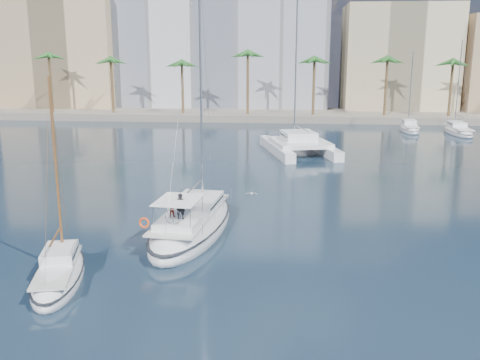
# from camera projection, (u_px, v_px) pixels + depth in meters

# --- Properties ---
(ground) EXTENTS (160.00, 160.00, 0.00)m
(ground) POSITION_uv_depth(u_px,v_px,m) (260.00, 226.00, 36.46)
(ground) COLOR black
(ground) RESTS_ON ground
(quay) EXTENTS (120.00, 14.00, 1.20)m
(quay) POSITION_uv_depth(u_px,v_px,m) (278.00, 115.00, 95.40)
(quay) COLOR gray
(quay) RESTS_ON ground
(building_modern) EXTENTS (42.00, 16.00, 28.00)m
(building_modern) POSITION_uv_depth(u_px,v_px,m) (219.00, 39.00, 104.95)
(building_modern) COLOR silver
(building_modern) RESTS_ON ground
(building_tan_left) EXTENTS (22.00, 14.00, 22.00)m
(building_tan_left) POSITION_uv_depth(u_px,v_px,m) (65.00, 55.00, 104.39)
(building_tan_left) COLOR tan
(building_tan_left) RESTS_ON ground
(building_beige) EXTENTS (20.00, 14.00, 20.00)m
(building_beige) POSITION_uv_depth(u_px,v_px,m) (398.00, 61.00, 100.01)
(building_beige) COLOR beige
(building_beige) RESTS_ON ground
(palm_left) EXTENTS (3.60, 3.60, 12.30)m
(palm_left) POSITION_uv_depth(u_px,v_px,m) (82.00, 60.00, 92.24)
(palm_left) COLOR brown
(palm_left) RESTS_ON ground
(palm_centre) EXTENTS (3.60, 3.60, 12.30)m
(palm_centre) POSITION_uv_depth(u_px,v_px,m) (279.00, 60.00, 89.27)
(palm_centre) COLOR brown
(palm_centre) RESTS_ON ground
(main_sloop) EXTENTS (5.41, 13.35, 19.30)m
(main_sloop) POSITION_uv_depth(u_px,v_px,m) (192.00, 225.00, 34.93)
(main_sloop) COLOR white
(main_sloop) RESTS_ON ground
(small_sloop) EXTENTS (4.16, 8.00, 10.99)m
(small_sloop) POSITION_uv_depth(u_px,v_px,m) (59.00, 274.00, 27.50)
(small_sloop) COLOR white
(small_sloop) RESTS_ON ground
(catamaran) EXTENTS (9.70, 14.36, 19.00)m
(catamaran) POSITION_uv_depth(u_px,v_px,m) (299.00, 143.00, 62.71)
(catamaran) COLOR white
(catamaran) RESTS_ON ground
(seagull) EXTENTS (0.98, 0.42, 0.18)m
(seagull) POSITION_uv_depth(u_px,v_px,m) (252.00, 194.00, 41.82)
(seagull) COLOR silver
(seagull) RESTS_ON ground
(moored_yacht_a) EXTENTS (3.37, 9.52, 11.90)m
(moored_yacht_a) POSITION_uv_depth(u_px,v_px,m) (409.00, 131.00, 80.24)
(moored_yacht_a) COLOR white
(moored_yacht_a) RESTS_ON ground
(moored_yacht_b) EXTENTS (3.32, 10.83, 13.72)m
(moored_yacht_b) POSITION_uv_depth(u_px,v_px,m) (458.00, 134.00, 77.73)
(moored_yacht_b) COLOR white
(moored_yacht_b) RESTS_ON ground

